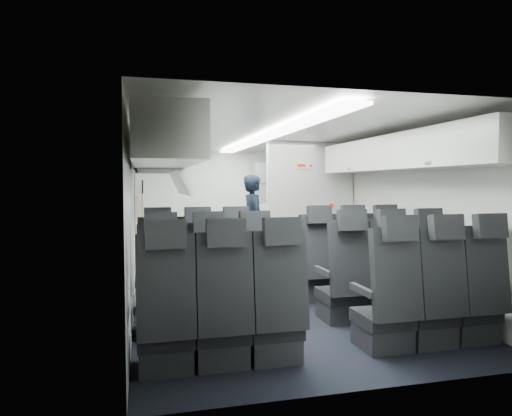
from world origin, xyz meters
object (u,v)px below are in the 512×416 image
seat_row_rear (333,310)px  carry_on_bag (158,157)px  seat_row_mid (298,287)px  seat_row_front (274,272)px  galley_unit (274,212)px  boarding_door (139,218)px  flight_attendant (254,224)px

seat_row_rear → carry_on_bag: size_ratio=9.08×
carry_on_bag → seat_row_mid: bearing=-39.8°
seat_row_front → seat_row_rear: size_ratio=1.00×
galley_unit → seat_row_mid: bearing=-102.9°
seat_row_front → carry_on_bag: (-1.40, 0.10, 1.41)m
boarding_door → seat_row_rear: bearing=-67.1°
seat_row_front → seat_row_mid: same height
seat_row_rear → boarding_door: boarding_door is taller
seat_row_rear → galley_unit: galley_unit is taller
flight_attendant → boarding_door: bearing=83.3°
carry_on_bag → seat_row_front: bearing=-8.4°
flight_attendant → carry_on_bag: 2.66m
seat_row_mid → carry_on_bag: bearing=144.4°
galley_unit → carry_on_bag: (-2.35, -3.15, 0.86)m
galley_unit → boarding_door: bearing=-155.7°
seat_row_rear → carry_on_bag: bearing=126.3°
seat_row_mid → flight_attendant: (0.22, 2.87, 0.42)m
seat_row_front → boarding_door: size_ratio=1.79×
seat_row_mid → boarding_door: (-1.64, 2.99, 0.55)m
seat_row_rear → flight_attendant: bearing=86.6°
flight_attendant → seat_row_rear: bearing=173.5°
boarding_door → flight_attendant: bearing=-3.6°
galley_unit → boarding_door: (-2.59, -1.17, 0.00)m
seat_row_front → seat_row_rear: bearing=-90.0°
boarding_door → carry_on_bag: bearing=-83.1°
seat_row_rear → boarding_door: bearing=112.9°
seat_row_rear → galley_unit: bearing=79.4°
seat_row_mid → carry_on_bag: size_ratio=9.08×
seat_row_mid → seat_row_rear: bearing=-90.0°
seat_row_rear → galley_unit: size_ratio=1.75×
seat_row_front → galley_unit: 3.43m
seat_row_mid → flight_attendant: flight_attendant is taller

